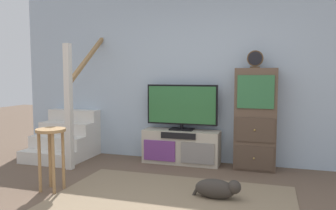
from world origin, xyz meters
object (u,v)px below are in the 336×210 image
at_px(dog, 217,189).
at_px(desk_clock, 255,59).
at_px(television, 182,106).
at_px(side_cabinet, 255,119).
at_px(bar_stool_near, 51,145).
at_px(media_console, 181,147).

bearing_deg(dog, desk_clock, 76.88).
xyz_separation_m(television, side_cabinet, (1.10, -0.01, -0.16)).
bearing_deg(bar_stool_near, side_cabinet, 36.20).
height_order(media_console, television, television).
xyz_separation_m(television, dog, (0.77, -1.35, -0.77)).
relative_size(desk_clock, dog, 0.46).
relative_size(desk_clock, bar_stool_near, 0.34).
bearing_deg(television, desk_clock, -1.53).
distance_m(media_console, desk_clock, 1.70).
relative_size(television, dog, 2.02).
bearing_deg(television, media_console, -90.00).
bearing_deg(television, dog, -60.36).
bearing_deg(desk_clock, television, 178.47).
bearing_deg(television, side_cabinet, -0.72).
distance_m(desk_clock, bar_stool_near, 2.93).
bearing_deg(desk_clock, side_cabinet, 33.19).
bearing_deg(media_console, television, 90.00).
bearing_deg(desk_clock, media_console, 179.74).
distance_m(television, desk_clock, 1.28).
height_order(side_cabinet, desk_clock, desk_clock).
xyz_separation_m(media_console, desk_clock, (1.07, -0.00, 1.32)).
bearing_deg(bar_stool_near, media_console, 55.01).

